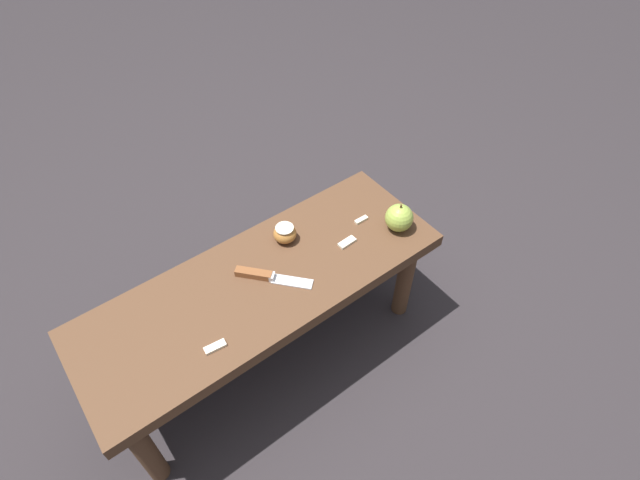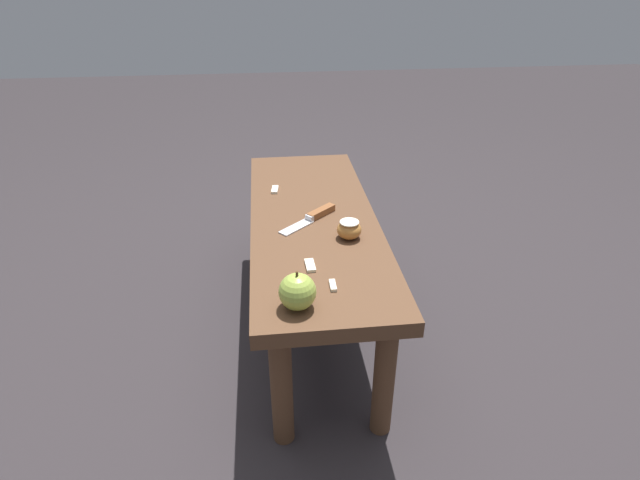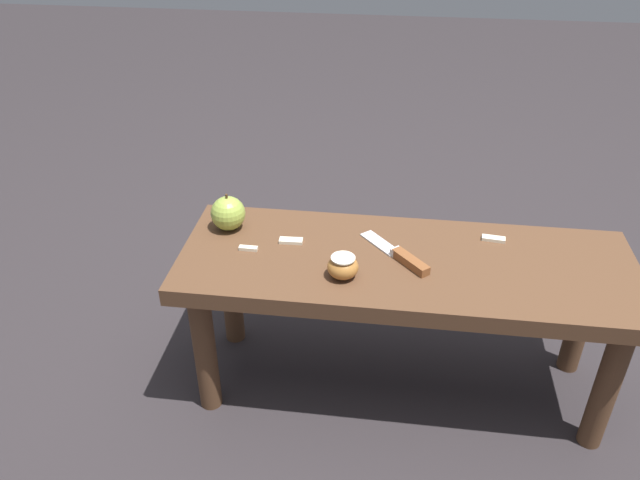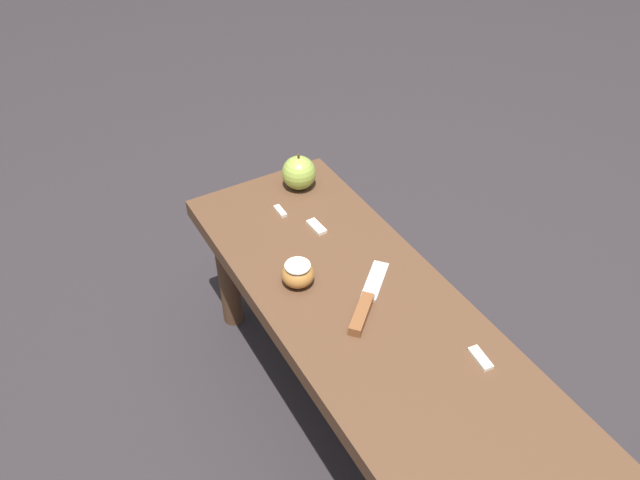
{
  "view_description": "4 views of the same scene",
  "coord_description": "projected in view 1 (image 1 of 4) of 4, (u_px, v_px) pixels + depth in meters",
  "views": [
    {
      "loc": [
        0.37,
        0.74,
        1.44
      ],
      "look_at": [
        -0.19,
        0.0,
        0.42
      ],
      "focal_mm": 28.0,
      "sensor_mm": 36.0,
      "label": 1
    },
    {
      "loc": [
        -1.29,
        0.13,
        1.05
      ],
      "look_at": [
        -0.19,
        0.0,
        0.42
      ],
      "focal_mm": 28.0,
      "sensor_mm": 36.0,
      "label": 2
    },
    {
      "loc": [
        -0.04,
        -1.16,
        1.17
      ],
      "look_at": [
        -0.19,
        0.0,
        0.42
      ],
      "focal_mm": 35.0,
      "sensor_mm": 36.0,
      "label": 3
    },
    {
      "loc": [
        0.66,
        -0.49,
        1.27
      ],
      "look_at": [
        -0.19,
        0.0,
        0.42
      ],
      "focal_mm": 35.0,
      "sensor_mm": 36.0,
      "label": 4
    }
  ],
  "objects": [
    {
      "name": "knife",
      "position": [
        263.0,
        276.0,
        1.33
      ],
      "size": [
        0.16,
        0.18,
        0.02
      ],
      "rotation": [
        0.0,
        0.0,
        2.3
      ],
      "color": "silver",
      "rests_on": "wooden_bench"
    },
    {
      "name": "apple_slice_center",
      "position": [
        347.0,
        242.0,
        1.42
      ],
      "size": [
        0.05,
        0.02,
        0.01
      ],
      "color": "silver",
      "rests_on": "wooden_bench"
    },
    {
      "name": "apple_slice_near_bowl",
      "position": [
        361.0,
        220.0,
        1.48
      ],
      "size": [
        0.04,
        0.01,
        0.01
      ],
      "color": "silver",
      "rests_on": "wooden_bench"
    },
    {
      "name": "apple_cut",
      "position": [
        285.0,
        233.0,
        1.41
      ],
      "size": [
        0.07,
        0.07,
        0.05
      ],
      "color": "#B27233",
      "rests_on": "wooden_bench"
    },
    {
      "name": "apple_slice_near_knife",
      "position": [
        215.0,
        347.0,
        1.19
      ],
      "size": [
        0.05,
        0.03,
        0.01
      ],
      "color": "silver",
      "rests_on": "wooden_bench"
    },
    {
      "name": "wooden_bench",
      "position": [
        264.0,
        293.0,
        1.38
      ],
      "size": [
        1.01,
        0.36,
        0.38
      ],
      "color": "brown",
      "rests_on": "ground_plane"
    },
    {
      "name": "apple_whole",
      "position": [
        399.0,
        218.0,
        1.43
      ],
      "size": [
        0.08,
        0.08,
        0.09
      ],
      "color": "#9EB747",
      "rests_on": "wooden_bench"
    },
    {
      "name": "ground_plane",
      "position": [
        272.0,
        353.0,
        1.62
      ],
      "size": [
        8.0,
        8.0,
        0.0
      ],
      "primitive_type": "plane",
      "color": "#2D282B"
    }
  ]
}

